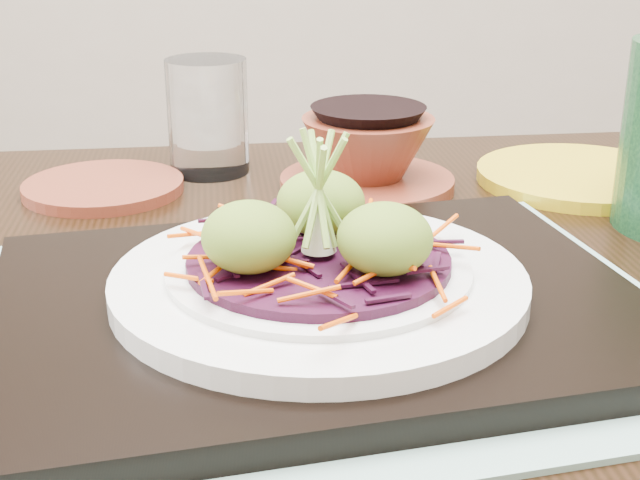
{
  "coord_description": "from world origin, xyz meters",
  "views": [
    {
      "loc": [
        -0.05,
        -0.7,
        1.01
      ],
      "look_at": [
        -0.07,
        -0.15,
        0.8
      ],
      "focal_mm": 50.0,
      "sensor_mm": 36.0,
      "label": 1
    }
  ],
  "objects_px": {
    "terracotta_side_plate": "(103,187)",
    "water_glass": "(208,117)",
    "white_plate": "(319,280)",
    "terracotta_bowl_set": "(367,158)",
    "dining_table": "(339,402)",
    "serving_tray": "(319,306)",
    "yellow_plate": "(581,176)"
  },
  "relations": [
    {
      "from": "dining_table",
      "to": "white_plate",
      "type": "bearing_deg",
      "value": -110.82
    },
    {
      "from": "serving_tray",
      "to": "yellow_plate",
      "type": "distance_m",
      "value": 0.4
    },
    {
      "from": "yellow_plate",
      "to": "terracotta_side_plate",
      "type": "bearing_deg",
      "value": -173.79
    },
    {
      "from": "white_plate",
      "to": "yellow_plate",
      "type": "bearing_deg",
      "value": 52.64
    },
    {
      "from": "serving_tray",
      "to": "terracotta_side_plate",
      "type": "bearing_deg",
      "value": 112.37
    },
    {
      "from": "dining_table",
      "to": "water_glass",
      "type": "height_order",
      "value": "water_glass"
    },
    {
      "from": "water_glass",
      "to": "white_plate",
      "type": "bearing_deg",
      "value": -69.87
    },
    {
      "from": "serving_tray",
      "to": "terracotta_side_plate",
      "type": "height_order",
      "value": "serving_tray"
    },
    {
      "from": "terracotta_bowl_set",
      "to": "yellow_plate",
      "type": "bearing_deg",
      "value": 8.35
    },
    {
      "from": "water_glass",
      "to": "terracotta_bowl_set",
      "type": "relative_size",
      "value": 0.65
    },
    {
      "from": "serving_tray",
      "to": "terracotta_bowl_set",
      "type": "xyz_separation_m",
      "value": [
        0.03,
        0.29,
        0.02
      ]
    },
    {
      "from": "terracotta_side_plate",
      "to": "yellow_plate",
      "type": "relative_size",
      "value": 0.75
    },
    {
      "from": "white_plate",
      "to": "terracotta_side_plate",
      "type": "relative_size",
      "value": 1.78
    },
    {
      "from": "yellow_plate",
      "to": "dining_table",
      "type": "bearing_deg",
      "value": -132.07
    },
    {
      "from": "dining_table",
      "to": "serving_tray",
      "type": "relative_size",
      "value": 3.18
    },
    {
      "from": "serving_tray",
      "to": "terracotta_bowl_set",
      "type": "bearing_deg",
      "value": 66.98
    },
    {
      "from": "dining_table",
      "to": "white_plate",
      "type": "distance_m",
      "value": 0.15
    },
    {
      "from": "serving_tray",
      "to": "terracotta_side_plate",
      "type": "relative_size",
      "value": 2.74
    },
    {
      "from": "dining_table",
      "to": "white_plate",
      "type": "height_order",
      "value": "white_plate"
    },
    {
      "from": "white_plate",
      "to": "yellow_plate",
      "type": "distance_m",
      "value": 0.4
    },
    {
      "from": "terracotta_side_plate",
      "to": "yellow_plate",
      "type": "distance_m",
      "value": 0.46
    },
    {
      "from": "serving_tray",
      "to": "yellow_plate",
      "type": "height_order",
      "value": "serving_tray"
    },
    {
      "from": "dining_table",
      "to": "terracotta_bowl_set",
      "type": "bearing_deg",
      "value": 75.34
    },
    {
      "from": "terracotta_side_plate",
      "to": "serving_tray",
      "type": "bearing_deg",
      "value": -51.38
    },
    {
      "from": "serving_tray",
      "to": "white_plate",
      "type": "xyz_separation_m",
      "value": [
        0.0,
        -0.0,
        0.02
      ]
    },
    {
      "from": "yellow_plate",
      "to": "serving_tray",
      "type": "bearing_deg",
      "value": -127.36
    },
    {
      "from": "dining_table",
      "to": "white_plate",
      "type": "xyz_separation_m",
      "value": [
        -0.01,
        -0.06,
        0.13
      ]
    },
    {
      "from": "terracotta_side_plate",
      "to": "yellow_plate",
      "type": "bearing_deg",
      "value": 6.21
    },
    {
      "from": "water_glass",
      "to": "terracotta_bowl_set",
      "type": "bearing_deg",
      "value": -17.89
    },
    {
      "from": "white_plate",
      "to": "terracotta_side_plate",
      "type": "distance_m",
      "value": 0.35
    },
    {
      "from": "terracotta_side_plate",
      "to": "water_glass",
      "type": "height_order",
      "value": "water_glass"
    },
    {
      "from": "white_plate",
      "to": "terracotta_bowl_set",
      "type": "bearing_deg",
      "value": 83.23
    }
  ]
}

